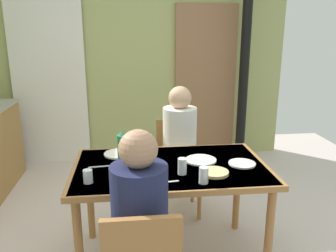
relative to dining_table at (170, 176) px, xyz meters
name	(u,v)px	position (x,y,z in m)	size (l,w,h in m)	color
wall_back	(129,61)	(-0.26, 2.29, 0.61)	(4.08, 0.10, 2.59)	tan
door_wooden	(205,83)	(0.73, 2.21, 0.32)	(0.80, 0.05, 2.00)	#906543
stove_pipe_column	(245,62)	(1.16, 1.94, 0.61)	(0.12, 0.12, 2.59)	black
curtain_panel	(49,79)	(-1.26, 2.19, 0.41)	(0.90, 0.03, 2.17)	white
dining_table	(170,176)	(0.00, 0.00, 0.00)	(1.38, 0.84, 0.76)	#A36D3A
chair_far_diner	(177,160)	(0.16, 0.77, -0.18)	(0.40, 0.40, 0.87)	#A36D3A
person_near_diner	(140,209)	(-0.24, -0.63, 0.10)	(0.30, 0.37, 0.77)	#1E1F41
person_far_diner	(180,135)	(0.16, 0.63, 0.10)	(0.30, 0.37, 0.77)	silver
water_bottle_green_near	(123,152)	(-0.33, -0.05, 0.22)	(0.07, 0.07, 0.29)	#237D4D
dinner_plate_near_left	(242,164)	(0.51, -0.04, 0.09)	(0.19, 0.19, 0.01)	white
dinner_plate_near_right	(201,160)	(0.23, 0.07, 0.09)	(0.23, 0.23, 0.01)	white
dinner_plate_far_center	(119,154)	(-0.37, 0.27, 0.09)	(0.23, 0.23, 0.01)	white
drinking_glass_by_near_diner	(182,166)	(0.06, -0.16, 0.13)	(0.06, 0.06, 0.11)	silver
drinking_glass_by_far_diner	(204,175)	(0.17, -0.31, 0.13)	(0.06, 0.06, 0.11)	silver
drinking_glass_spare_center	(88,176)	(-0.55, -0.22, 0.12)	(0.06, 0.06, 0.09)	silver
bread_plate_sliced	(214,172)	(0.28, -0.18, 0.09)	(0.19, 0.19, 0.02)	#DBB77A
cutlery_knife_near	(99,167)	(-0.50, 0.03, 0.08)	(0.15, 0.02, 0.00)	silver
cutlery_fork_near	(167,182)	(-0.05, -0.28, 0.08)	(0.15, 0.02, 0.00)	silver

